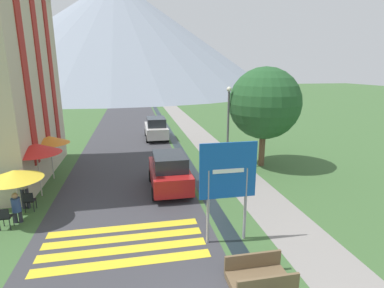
% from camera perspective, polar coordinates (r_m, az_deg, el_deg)
% --- Properties ---
extents(ground_plane, '(160.00, 160.00, 0.00)m').
position_cam_1_polar(ground_plane, '(25.80, -6.44, 1.21)').
color(ground_plane, '#3D6033').
extents(road, '(6.40, 60.00, 0.01)m').
position_cam_1_polar(road, '(35.54, -11.85, 4.61)').
color(road, '#38383D').
rests_on(road, ground_plane).
extents(footpath, '(2.20, 60.00, 0.01)m').
position_cam_1_polar(footpath, '(35.97, -2.06, 5.02)').
color(footpath, gray).
rests_on(footpath, ground_plane).
extents(drainage_channel, '(0.60, 60.00, 0.00)m').
position_cam_1_polar(drainage_channel, '(35.68, -5.88, 4.87)').
color(drainage_channel, black).
rests_on(drainage_channel, ground_plane).
extents(crosswalk_marking, '(5.44, 2.54, 0.01)m').
position_cam_1_polar(crosswalk_marking, '(10.95, -12.78, -18.05)').
color(crosswalk_marking, yellow).
rests_on(crosswalk_marking, ground_plane).
extents(mountain_distant, '(83.13, 83.13, 28.15)m').
position_cam_1_polar(mountain_distant, '(87.42, -14.01, 19.33)').
color(mountain_distant, gray).
rests_on(mountain_distant, ground_plane).
extents(road_sign, '(1.92, 0.11, 3.51)m').
position_cam_1_polar(road_sign, '(9.93, 6.85, -6.55)').
color(road_sign, gray).
rests_on(road_sign, ground_plane).
extents(footbridge, '(1.70, 1.10, 0.65)m').
position_cam_1_polar(footbridge, '(9.16, 12.79, -23.62)').
color(footbridge, brown).
rests_on(footbridge, ground_plane).
extents(parked_car_near, '(1.88, 3.82, 1.82)m').
position_cam_1_polar(parked_car_near, '(14.65, -4.32, -5.26)').
color(parked_car_near, '#A31919').
rests_on(parked_car_near, ground_plane).
extents(parked_car_far, '(1.82, 4.02, 1.82)m').
position_cam_1_polar(parked_car_far, '(25.20, -6.84, 3.00)').
color(parked_car_far, silver).
rests_on(parked_car_far, ground_plane).
extents(cafe_chair_nearest, '(0.40, 0.40, 0.85)m').
position_cam_1_polar(cafe_chair_nearest, '(13.22, -32.11, -11.62)').
color(cafe_chair_nearest, black).
rests_on(cafe_chair_nearest, ground_plane).
extents(cafe_chair_middle, '(0.40, 0.40, 0.85)m').
position_cam_1_polar(cafe_chair_middle, '(15.51, -29.22, -7.55)').
color(cafe_chair_middle, black).
rests_on(cafe_chair_middle, ground_plane).
extents(cafe_chair_near_right, '(0.40, 0.40, 0.85)m').
position_cam_1_polar(cafe_chair_near_right, '(14.26, -28.61, -9.32)').
color(cafe_chair_near_right, black).
rests_on(cafe_chair_near_right, ground_plane).
extents(cafe_umbrella_front_yellow, '(2.04, 2.04, 2.09)m').
position_cam_1_polar(cafe_umbrella_front_yellow, '(13.12, -30.80, -5.08)').
color(cafe_umbrella_front_yellow, '#B7B2A8').
rests_on(cafe_umbrella_front_yellow, ground_plane).
extents(cafe_umbrella_middle_red, '(2.17, 2.17, 2.53)m').
position_cam_1_polar(cafe_umbrella_middle_red, '(15.16, -27.60, -0.76)').
color(cafe_umbrella_middle_red, '#B7B2A8').
rests_on(cafe_umbrella_middle_red, ground_plane).
extents(cafe_umbrella_rear_orange, '(1.99, 1.99, 2.35)m').
position_cam_1_polar(cafe_umbrella_rear_orange, '(17.33, -25.51, 0.73)').
color(cafe_umbrella_rear_orange, '#B7B2A8').
rests_on(cafe_umbrella_rear_orange, ground_plane).
extents(person_seated_near, '(0.32, 0.32, 1.22)m').
position_cam_1_polar(person_seated_near, '(13.45, -30.46, -10.19)').
color(person_seated_near, '#282833').
rests_on(person_seated_near, ground_plane).
extents(person_standing_terrace, '(0.32, 0.32, 1.78)m').
position_cam_1_polar(person_standing_terrace, '(14.44, -29.43, -6.91)').
color(person_standing_terrace, '#282833').
rests_on(person_standing_terrace, ground_plane).
extents(streetlamp, '(0.28, 0.28, 4.78)m').
position_cam_1_polar(streetlamp, '(17.46, 6.91, 4.50)').
color(streetlamp, '#515156').
rests_on(streetlamp, ground_plane).
extents(tree_by_path, '(4.20, 4.20, 5.90)m').
position_cam_1_polar(tree_by_path, '(18.12, 13.66, 7.53)').
color(tree_by_path, brown).
rests_on(tree_by_path, ground_plane).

